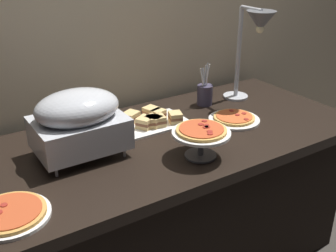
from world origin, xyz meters
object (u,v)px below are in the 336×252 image
object	(u,v)px
heat_lamp	(256,31)
pizza_plate_front	(234,119)
chafing_dish	(78,120)
pizza_plate_raised_stand	(201,134)
pizza_plate_center	(10,214)
utensil_holder	(205,94)
sandwich_platter	(152,120)

from	to	relation	value
heat_lamp	pizza_plate_front	bearing A→B (deg)	-149.86
chafing_dish	pizza_plate_raised_stand	world-z (taller)	chafing_dish
pizza_plate_center	utensil_holder	bearing A→B (deg)	21.80
pizza_plate_front	pizza_plate_raised_stand	size ratio (longest dim) A/B	1.04
chafing_dish	heat_lamp	xyz separation A→B (m)	(1.00, 0.06, 0.24)
heat_lamp	pizza_plate_raised_stand	bearing A→B (deg)	-150.29
pizza_plate_front	utensil_holder	bearing A→B (deg)	87.54
chafing_dish	pizza_plate_center	distance (m)	0.48
heat_lamp	pizza_plate_raised_stand	size ratio (longest dim) A/B	2.10
heat_lamp	pizza_plate_front	xyz separation A→B (m)	(-0.23, -0.13, -0.39)
pizza_plate_raised_stand	utensil_holder	size ratio (longest dim) A/B	1.05
heat_lamp	utensil_holder	distance (m)	0.42
pizza_plate_front	utensil_holder	world-z (taller)	utensil_holder
pizza_plate_front	pizza_plate_raised_stand	xyz separation A→B (m)	(-0.36, -0.20, 0.09)
utensil_holder	pizza_plate_raised_stand	bearing A→B (deg)	-128.85
pizza_plate_raised_stand	pizza_plate_center	bearing A→B (deg)	179.89
sandwich_platter	heat_lamp	bearing A→B (deg)	-4.70
pizza_plate_front	chafing_dish	bearing A→B (deg)	174.38
heat_lamp	sandwich_platter	size ratio (longest dim) A/B	1.47
chafing_dish	pizza_plate_front	size ratio (longest dim) A/B	1.44
pizza_plate_center	pizza_plate_raised_stand	bearing A→B (deg)	-0.11
sandwich_platter	pizza_plate_raised_stand	bearing A→B (deg)	-89.01
heat_lamp	utensil_holder	bearing A→B (deg)	149.92
pizza_plate_center	pizza_plate_raised_stand	size ratio (longest dim) A/B	1.08
pizza_plate_raised_stand	sandwich_platter	xyz separation A→B (m)	(-0.01, 0.38, -0.08)
pizza_plate_front	pizza_plate_center	world-z (taller)	same
pizza_plate_center	utensil_holder	size ratio (longest dim) A/B	1.14
pizza_plate_front	pizza_plate_center	distance (m)	1.16
pizza_plate_raised_stand	heat_lamp	bearing A→B (deg)	29.71
pizza_plate_raised_stand	utensil_holder	bearing A→B (deg)	51.15
chafing_dish	utensil_holder	size ratio (longest dim) A/B	1.58
chafing_dish	utensil_holder	xyz separation A→B (m)	(0.79, 0.18, -0.10)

